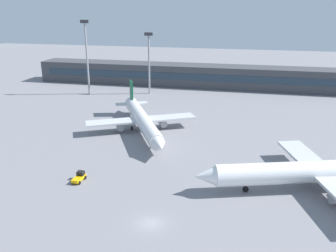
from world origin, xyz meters
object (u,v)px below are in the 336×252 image
object	(u,v)px
airplane_mid	(142,120)
floodlight_tower_east	(87,52)
airplane_near	(316,172)
baggage_tug_yellow	(79,177)
floodlight_tower_west	(149,59)

from	to	relation	value
airplane_mid	floodlight_tower_east	bearing A→B (deg)	130.83
airplane_near	floodlight_tower_east	world-z (taller)	floodlight_tower_east
airplane_mid	baggage_tug_yellow	bearing A→B (deg)	-97.33
airplane_mid	baggage_tug_yellow	size ratio (longest dim) A/B	10.94
airplane_near	floodlight_tower_east	bearing A→B (deg)	139.98
airplane_near	airplane_mid	size ratio (longest dim) A/B	1.14
airplane_mid	floodlight_tower_east	world-z (taller)	floodlight_tower_east
airplane_near	floodlight_tower_west	distance (m)	85.88
floodlight_tower_west	airplane_mid	bearing A→B (deg)	-77.09
baggage_tug_yellow	airplane_near	bearing A→B (deg)	8.51
airplane_mid	baggage_tug_yellow	xyz separation A→B (m)	(-4.00, -31.13, -2.51)
floodlight_tower_west	floodlight_tower_east	xyz separation A→B (m)	(-22.92, -5.56, 2.34)
floodlight_tower_west	floodlight_tower_east	bearing A→B (deg)	-166.35
airplane_near	airplane_mid	xyz separation A→B (m)	(-41.43, 24.33, -0.24)
airplane_near	baggage_tug_yellow	distance (m)	46.02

